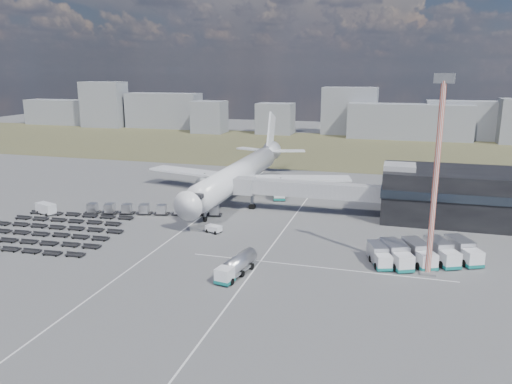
# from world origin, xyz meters

# --- Properties ---
(ground) EXTENTS (420.00, 420.00, 0.00)m
(ground) POSITION_xyz_m (0.00, 0.00, 0.00)
(ground) COLOR #565659
(ground) RESTS_ON ground
(grass_strip) EXTENTS (420.00, 90.00, 0.01)m
(grass_strip) POSITION_xyz_m (0.00, 110.00, 0.01)
(grass_strip) COLOR brown
(grass_strip) RESTS_ON ground
(lane_markings) EXTENTS (47.12, 110.00, 0.01)m
(lane_markings) POSITION_xyz_m (9.77, 3.00, 0.01)
(lane_markings) COLOR silver
(lane_markings) RESTS_ON ground
(terminal) EXTENTS (30.40, 16.40, 11.00)m
(terminal) POSITION_xyz_m (47.77, 23.96, 5.25)
(terminal) COLOR black
(terminal) RESTS_ON ground
(jet_bridge) EXTENTS (30.30, 3.80, 7.05)m
(jet_bridge) POSITION_xyz_m (15.90, 20.42, 5.05)
(jet_bridge) COLOR #939399
(jet_bridge) RESTS_ON ground
(airliner) EXTENTS (51.59, 64.53, 17.62)m
(airliner) POSITION_xyz_m (0.00, 32.38, 5.29)
(airliner) COLOR white
(airliner) RESTS_ON ground
(skyline) EXTENTS (303.21, 26.41, 23.17)m
(skyline) POSITION_xyz_m (-3.93, 150.84, 8.42)
(skyline) COLOR gray
(skyline) RESTS_ON ground
(fuel_tanker) EXTENTS (3.85, 9.24, 2.90)m
(fuel_tanker) POSITION_xyz_m (14.10, -14.28, 1.45)
(fuel_tanker) COLOR white
(fuel_tanker) RESTS_ON ground
(pushback_tug) EXTENTS (3.22, 2.42, 1.33)m
(pushback_tug) POSITION_xyz_m (4.00, 3.13, 0.67)
(pushback_tug) COLOR white
(pushback_tug) RESTS_ON ground
(utility_van) EXTENTS (4.81, 3.28, 2.34)m
(utility_van) POSITION_xyz_m (-33.41, 4.84, 1.17)
(utility_van) COLOR white
(utility_van) RESTS_ON ground
(catering_truck) EXTENTS (4.30, 6.95, 2.97)m
(catering_truck) POSITION_xyz_m (9.63, 30.96, 1.52)
(catering_truck) COLOR white
(catering_truck) RESTS_ON ground
(service_trucks_near) EXTENTS (7.39, 8.08, 2.68)m
(service_trucks_near) POSITION_xyz_m (35.29, -3.68, 1.46)
(service_trucks_near) COLOR white
(service_trucks_near) RESTS_ON ground
(service_trucks_far) EXTENTS (15.54, 12.55, 3.03)m
(service_trucks_far) POSITION_xyz_m (41.23, -1.46, 1.65)
(service_trucks_far) COLOR white
(service_trucks_far) RESTS_ON ground
(uld_row) EXTENTS (28.21, 7.44, 1.92)m
(uld_row) POSITION_xyz_m (-12.05, 10.56, 1.15)
(uld_row) COLOR black
(uld_row) RESTS_ON ground
(baggage_dollies) EXTENTS (28.27, 23.69, 0.70)m
(baggage_dollies) POSITION_xyz_m (-25.46, -5.14, 0.35)
(baggage_dollies) COLOR black
(baggage_dollies) RESTS_ON ground
(floodlight_mast) EXTENTS (2.72, 2.20, 28.51)m
(floodlight_mast) POSITION_xyz_m (40.75, -5.92, 14.29)
(floodlight_mast) COLOR red
(floodlight_mast) RESTS_ON ground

